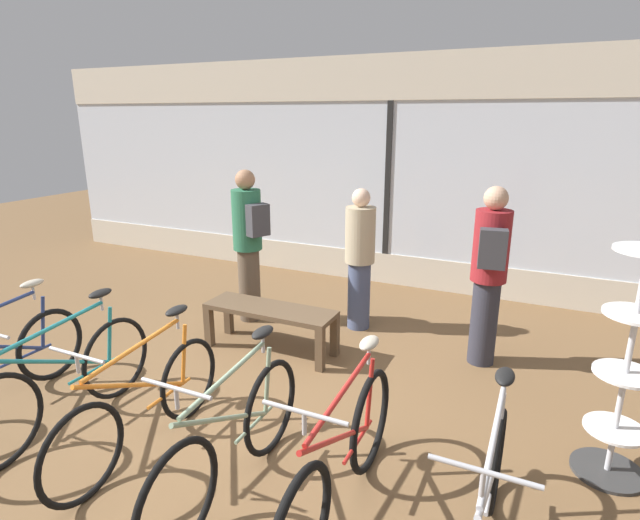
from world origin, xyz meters
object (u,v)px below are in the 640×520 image
Objects in this scene: bicycle_right at (342,462)px; bicycle_far_right at (485,513)px; bicycle_left at (64,381)px; customer_mid_floor at (360,257)px; bicycle_center_right at (232,441)px; accessory_rack at (624,383)px; bicycle_center_left at (144,405)px; customer_near_rack at (248,241)px; customer_by_window at (489,271)px; display_bench at (270,315)px.

bicycle_right is 1.04× the size of bicycle_far_right.
bicycle_left is at bearing -179.46° from bicycle_far_right.
customer_mid_floor reaches higher than bicycle_left.
bicycle_center_right is (1.62, -0.05, -0.01)m from bicycle_left.
accessory_rack is (0.70, 1.18, 0.34)m from bicycle_far_right.
bicycle_center_left is at bearing -159.29° from accessory_rack.
customer_near_rack is (-1.48, 2.53, 0.59)m from bicycle_center_right.
bicycle_left is 3.18m from customer_mid_floor.
customer_by_window is (2.84, 2.50, 0.56)m from bicycle_left.
customer_by_window is 1.09× the size of customer_mid_floor.
bicycle_center_right is at bearing -176.92° from bicycle_far_right.
customer_near_rack reaches higher than bicycle_right.
bicycle_right is 2.57m from customer_by_window.
bicycle_far_right is at bearing -37.19° from display_bench.
bicycle_center_left is 0.99× the size of bicycle_far_right.
bicycle_far_right is at bearing -120.85° from accessory_rack.
bicycle_right is 1.95m from accessory_rack.
customer_mid_floor is (-1.43, 0.31, -0.11)m from customer_by_window.
bicycle_far_right is 3.34m from customer_mid_floor.
display_bench is at bearing 142.81° from bicycle_far_right.
bicycle_center_right is 1.56m from bicycle_far_right.
customer_near_rack is 1.02× the size of customer_by_window.
bicycle_center_left is 0.95× the size of bicycle_right.
bicycle_left is 2.55m from customer_near_rack.
customer_by_window reaches higher than bicycle_center_left.
bicycle_center_left is 1.04× the size of customer_mid_floor.
bicycle_center_left is 1.81m from display_bench.
bicycle_far_right is at bearing 0.54° from bicycle_left.
customer_by_window is (2.06, 0.66, 0.57)m from display_bench.
bicycle_right is at bearing 8.05° from bicycle_center_right.
customer_near_rack is (-0.65, 2.44, 0.60)m from bicycle_center_left.
bicycle_center_left is 0.94× the size of customer_near_rack.
customer_near_rack is at bearing 135.72° from display_bench.
accessory_rack is at bearing 20.71° from bicycle_center_left.
bicycle_center_left is at bearing -75.13° from customer_near_rack.
bicycle_far_right is 1.06× the size of customer_mid_floor.
bicycle_right reaches higher than bicycle_left.
bicycle_right is at bearing -47.78° from customer_near_rack.
customer_mid_floor is (-2.47, 1.61, 0.15)m from accessory_rack.
display_bench is 1.24m from customer_mid_floor.
bicycle_right reaches higher than display_bench.
bicycle_left is 3.83m from customer_by_window.
bicycle_center_right is 1.23× the size of display_bench.
accessory_rack is at bearing -18.78° from customer_near_rack.
customer_near_rack reaches higher than customer_mid_floor.
customer_by_window is at bearing -12.14° from customer_mid_floor.
bicycle_center_right is 2.89m from customer_by_window.
bicycle_center_left reaches higher than bicycle_far_right.
customer_by_window is (2.71, 0.03, -0.02)m from customer_near_rack.
customer_by_window reaches higher than bicycle_right.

